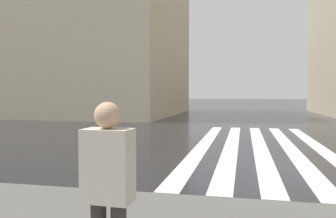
# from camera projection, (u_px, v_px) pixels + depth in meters

# --- Properties ---
(ground_plane) EXTENTS (220.00, 220.00, 0.00)m
(ground_plane) POSITION_uv_depth(u_px,v_px,m) (292.00, 171.00, 8.41)
(ground_plane) COLOR black
(zebra_crossing) EXTENTS (13.00, 4.50, 0.01)m
(zebra_crossing) POSITION_uv_depth(u_px,v_px,m) (260.00, 146.00, 12.44)
(zebra_crossing) COLOR silver
(zebra_crossing) RESTS_ON ground_plane
(pedestrian_by_billboard) EXTENTS (0.26, 0.41, 1.68)m
(pedestrian_by_billboard) POSITION_uv_depth(u_px,v_px,m) (108.00, 186.00, 2.82)
(pedestrian_by_billboard) COLOR beige
(pedestrian_by_billboard) RESTS_ON sidewalk_pavement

